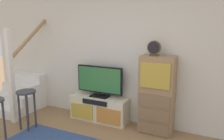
% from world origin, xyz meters
% --- Properties ---
extents(back_wall, '(6.40, 0.12, 2.70)m').
position_xyz_m(back_wall, '(0.00, 2.46, 1.35)').
color(back_wall, beige).
rests_on(back_wall, ground_plane).
extents(media_console, '(1.15, 0.38, 0.48)m').
position_xyz_m(media_console, '(-0.30, 2.19, 0.24)').
color(media_console, beige).
rests_on(media_console, ground_plane).
extents(television, '(0.95, 0.22, 0.61)m').
position_xyz_m(television, '(-0.30, 2.22, 0.81)').
color(television, black).
rests_on(television, media_console).
extents(side_cabinet, '(0.58, 0.38, 1.36)m').
position_xyz_m(side_cabinet, '(0.83, 2.20, 0.68)').
color(side_cabinet, '#93704C').
rests_on(side_cabinet, ground_plane).
extents(desk_clock, '(0.23, 0.08, 0.25)m').
position_xyz_m(desk_clock, '(0.76, 2.19, 1.49)').
color(desk_clock, '#4C3823').
rests_on(desk_clock, side_cabinet).
extents(staircase, '(1.00, 1.36, 2.20)m').
position_xyz_m(staircase, '(-2.24, 2.20, 0.37)').
color(staircase, silver).
rests_on(staircase, ground_plane).
extents(bar_stool_far, '(0.34, 0.34, 0.72)m').
position_xyz_m(bar_stool_far, '(-1.29, 1.30, 0.53)').
color(bar_stool_far, '#333338').
rests_on(bar_stool_far, ground_plane).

